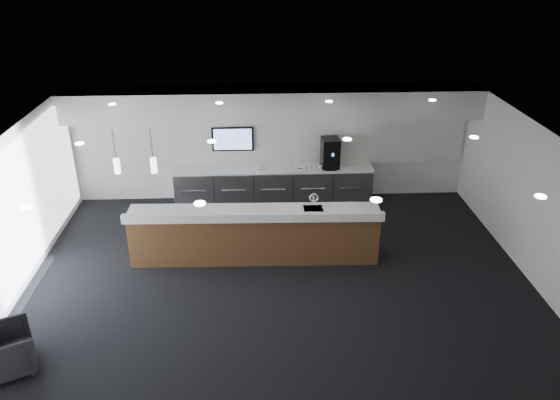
{
  "coord_description": "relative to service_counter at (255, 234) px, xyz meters",
  "views": [
    {
      "loc": [
        -0.43,
        -9.15,
        6.19
      ],
      "look_at": [
        0.07,
        1.3,
        1.17
      ],
      "focal_mm": 35.0,
      "sensor_mm": 36.0,
      "label": 1
    }
  ],
  "objects": [
    {
      "name": "window_blinds_wall",
      "position": [
        -4.47,
        -0.9,
        0.92
      ],
      "size": [
        0.04,
        7.36,
        2.55
      ],
      "primitive_type": "cube",
      "color": "silver",
      "rests_on": "left_wall"
    },
    {
      "name": "info_sign_right",
      "position": [
        1.14,
        2.67,
        0.51
      ],
      "size": [
        0.2,
        0.07,
        0.27
      ],
      "primitive_type": "cube",
      "rotation": [
        0.0,
        0.0,
        0.25
      ],
      "color": "white",
      "rests_on": "back_credenza"
    },
    {
      "name": "cup_4",
      "position": [
        1.27,
        2.64,
        0.42
      ],
      "size": [
        0.14,
        0.14,
        0.09
      ],
      "primitive_type": "imported",
      "rotation": [
        0.0,
        0.0,
        2.58
      ],
      "color": "white",
      "rests_on": "back_credenza"
    },
    {
      "name": "coffee_machine",
      "position": [
        1.93,
        2.75,
        0.75
      ],
      "size": [
        0.46,
        0.58,
        0.76
      ],
      "rotation": [
        0.0,
        0.0,
        0.06
      ],
      "color": "black",
      "rests_on": "back_credenza"
    },
    {
      "name": "cup_2",
      "position": [
        1.55,
        2.64,
        0.42
      ],
      "size": [
        0.12,
        0.12,
        0.09
      ],
      "primitive_type": "imported",
      "rotation": [
        0.0,
        0.0,
        1.29
      ],
      "color": "white",
      "rests_on": "back_credenza"
    },
    {
      "name": "right_wall",
      "position": [
        5.49,
        -0.9,
        0.92
      ],
      "size": [
        0.02,
        8.0,
        3.0
      ],
      "primitive_type": "cube",
      "color": "white",
      "rests_on": "ground"
    },
    {
      "name": "ground",
      "position": [
        0.49,
        -0.9,
        -0.58
      ],
      "size": [
        10.0,
        10.0,
        0.0
      ],
      "primitive_type": "plane",
      "color": "black",
      "rests_on": "ground"
    },
    {
      "name": "service_counter",
      "position": [
        0.0,
        0.0,
        0.0
      ],
      "size": [
        5.27,
        1.0,
        1.49
      ],
      "rotation": [
        0.0,
        0.0,
        -0.03
      ],
      "color": "#58311D",
      "rests_on": "ground"
    },
    {
      "name": "soffit_bulkhead",
      "position": [
        0.49,
        2.65,
        2.07
      ],
      "size": [
        10.0,
        0.9,
        0.7
      ],
      "primitive_type": "cube",
      "color": "silver",
      "rests_on": "back_wall"
    },
    {
      "name": "armchair",
      "position": [
        -3.91,
        -3.19,
        -0.2
      ],
      "size": [
        1.1,
        1.09,
        0.76
      ],
      "primitive_type": "imported",
      "rotation": [
        0.0,
        0.0,
        2.03
      ],
      "color": "black",
      "rests_on": "ground"
    },
    {
      "name": "cup_1",
      "position": [
        1.69,
        2.64,
        0.42
      ],
      "size": [
        0.14,
        0.14,
        0.09
      ],
      "primitive_type": "imported",
      "rotation": [
        0.0,
        0.0,
        0.65
      ],
      "color": "white",
      "rests_on": "back_credenza"
    },
    {
      "name": "pendant_left",
      "position": [
        -1.91,
        -0.1,
        1.67
      ],
      "size": [
        0.12,
        0.12,
        0.3
      ],
      "primitive_type": "cylinder",
      "color": "#FFEFC6",
      "rests_on": "ceiling"
    },
    {
      "name": "wall_tv",
      "position": [
        -0.51,
        3.0,
        1.07
      ],
      "size": [
        1.05,
        0.08,
        0.62
      ],
      "color": "black",
      "rests_on": "back_wall"
    },
    {
      "name": "ceiling",
      "position": [
        0.49,
        -0.9,
        2.42
      ],
      "size": [
        10.0,
        8.0,
        0.02
      ],
      "primitive_type": "cube",
      "color": "black",
      "rests_on": "back_wall"
    },
    {
      "name": "cup_3",
      "position": [
        1.41,
        2.64,
        0.42
      ],
      "size": [
        0.13,
        0.13,
        0.09
      ],
      "primitive_type": "imported",
      "rotation": [
        0.0,
        0.0,
        1.94
      ],
      "color": "white",
      "rests_on": "back_credenza"
    },
    {
      "name": "back_wall",
      "position": [
        0.49,
        3.1,
        0.92
      ],
      "size": [
        10.0,
        0.02,
        3.0
      ],
      "primitive_type": "cube",
      "color": "white",
      "rests_on": "ground"
    },
    {
      "name": "back_credenza",
      "position": [
        0.49,
        2.74,
        -0.1
      ],
      "size": [
        5.06,
        0.66,
        0.95
      ],
      "color": "#96999E",
      "rests_on": "ground"
    },
    {
      "name": "ceiling_can_lights",
      "position": [
        0.49,
        -0.9,
        2.39
      ],
      "size": [
        7.0,
        5.0,
        0.02
      ],
      "primitive_type": null,
      "color": "silver",
      "rests_on": "ceiling"
    },
    {
      "name": "alcove_panel",
      "position": [
        0.49,
        3.07,
        1.02
      ],
      "size": [
        9.8,
        0.06,
        1.4
      ],
      "primitive_type": "cube",
      "color": "silver",
      "rests_on": "back_wall"
    },
    {
      "name": "cup_0",
      "position": [
        1.83,
        2.64,
        0.42
      ],
      "size": [
        0.1,
        0.1,
        0.09
      ],
      "primitive_type": "imported",
      "color": "white",
      "rests_on": "back_credenza"
    },
    {
      "name": "pendant_right",
      "position": [
        -2.61,
        -0.1,
        1.67
      ],
      "size": [
        0.12,
        0.12,
        0.3
      ],
      "primitive_type": "cylinder",
      "color": "#FFEFC6",
      "rests_on": "ceiling"
    },
    {
      "name": "info_sign_left",
      "position": [
        0.16,
        2.63,
        0.47
      ],
      "size": [
        0.14,
        0.04,
        0.19
      ],
      "primitive_type": "cube",
      "rotation": [
        0.0,
        0.0,
        0.11
      ],
      "color": "white",
      "rests_on": "back_credenza"
    },
    {
      "name": "left_wall",
      "position": [
        -4.51,
        -0.9,
        0.92
      ],
      "size": [
        0.02,
        8.0,
        3.0
      ],
      "primitive_type": "cube",
      "color": "white",
      "rests_on": "ground"
    }
  ]
}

